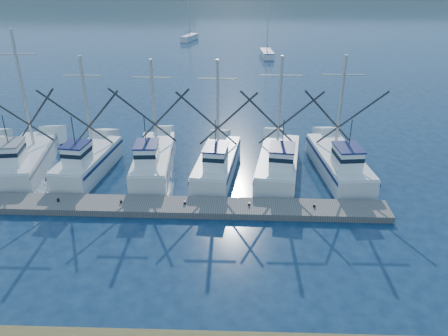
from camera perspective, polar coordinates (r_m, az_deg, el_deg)
The scene contains 5 objects.
ground at distance 22.12m, azimuth 3.41°, elevation -14.26°, with size 500.00×500.00×0.00m, color #0D1E39.
floating_dock at distance 27.97m, azimuth -11.25°, elevation -4.88°, with size 31.22×2.08×0.42m, color #69635E.
trawler_fleet at distance 31.91m, azimuth -8.77°, elevation 0.79°, with size 30.55×8.78×9.95m.
sailboat_near at distance 72.86m, azimuth 5.61°, elevation 14.63°, with size 2.09×5.46×8.10m.
sailboat_far at distance 88.55m, azimuth -4.53°, elevation 16.61°, with size 3.06×5.61×8.10m.
Camera 1 is at (-0.71, -16.99, 14.14)m, focal length 35.00 mm.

